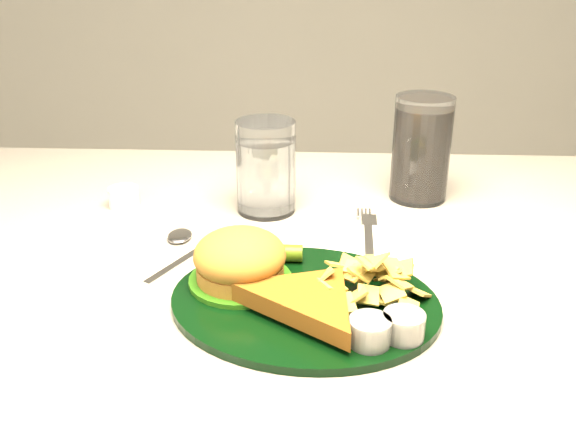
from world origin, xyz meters
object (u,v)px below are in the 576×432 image
(dinner_plate, at_px, (305,279))
(fork_napkin, at_px, (369,243))
(water_glass, at_px, (266,167))
(cola_glass, at_px, (421,149))

(dinner_plate, height_order, fork_napkin, dinner_plate)
(water_glass, bearing_deg, fork_napkin, -38.49)
(water_glass, relative_size, fork_napkin, 0.85)
(water_glass, bearing_deg, cola_glass, 14.52)
(dinner_plate, bearing_deg, water_glass, 114.00)
(water_glass, xyz_separation_m, fork_napkin, (0.14, -0.11, -0.06))
(dinner_plate, height_order, cola_glass, cola_glass)
(cola_glass, distance_m, fork_napkin, 0.20)
(dinner_plate, relative_size, fork_napkin, 1.87)
(dinner_plate, relative_size, cola_glass, 1.87)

